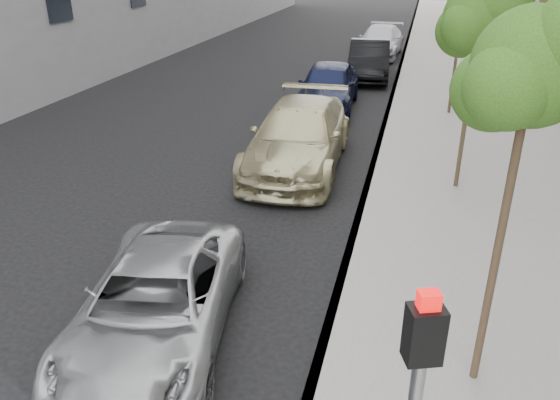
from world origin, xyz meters
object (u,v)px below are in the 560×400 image
at_px(minivan, 156,303).
at_px(sedan_blue, 328,86).
at_px(suv, 299,136).
at_px(sedan_rear, 380,41).
at_px(tree_mid, 482,17).
at_px(sedan_black, 369,60).
at_px(tree_near, 536,68).

xyz_separation_m(minivan, sedan_blue, (0.22, 13.13, 0.19)).
relative_size(suv, sedan_rear, 1.07).
bearing_deg(minivan, tree_mid, 46.57).
distance_m(sedan_blue, sedan_black, 5.48).
distance_m(minivan, suv, 7.35).
height_order(tree_near, sedan_black, tree_near).
xyz_separation_m(tree_mid, minivan, (-4.43, -6.65, -3.31)).
relative_size(sedan_black, sedan_rear, 0.92).
bearing_deg(tree_near, sedan_blue, 107.98).
xyz_separation_m(tree_mid, sedan_blue, (-4.21, 6.47, -3.12)).
bearing_deg(minivan, sedan_blue, 79.28).
bearing_deg(tree_mid, sedan_rear, 100.74).
distance_m(tree_mid, minivan, 8.65).
height_order(sedan_blue, sedan_black, sedan_blue).
distance_m(tree_near, sedan_rear, 24.50).
xyz_separation_m(tree_near, sedan_black, (-3.33, 18.38, -3.34)).
bearing_deg(sedan_black, sedan_rear, 85.35).
height_order(sedan_black, sedan_rear, sedan_black).
bearing_deg(suv, minivan, -95.48).
relative_size(sedan_blue, sedan_rear, 0.91).
height_order(tree_mid, suv, tree_mid).
relative_size(tree_near, sedan_blue, 1.01).
bearing_deg(sedan_blue, tree_mid, -59.30).
xyz_separation_m(suv, sedan_black, (0.65, 11.20, -0.02)).
height_order(tree_mid, sedan_black, tree_mid).
bearing_deg(sedan_rear, tree_mid, -76.30).
bearing_deg(minivan, suv, 76.73).
xyz_separation_m(minivan, suv, (0.45, 7.33, 0.19)).
height_order(tree_mid, sedan_blue, tree_mid).
relative_size(tree_mid, sedan_blue, 0.99).
relative_size(minivan, sedan_black, 0.92).
bearing_deg(sedan_black, tree_near, -84.39).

